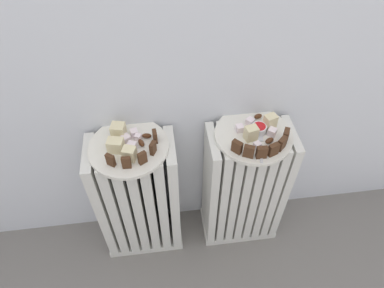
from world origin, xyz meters
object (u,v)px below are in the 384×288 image
(radiator_right, at_px, (244,188))
(plate_right, at_px, (254,135))
(fork, at_px, (260,147))
(radiator_left, at_px, (139,199))
(jam_bowl_right, at_px, (259,129))
(plate_left, at_px, (129,147))

(radiator_right, xyz_separation_m, plate_right, (0.00, 0.00, 0.29))
(radiator_right, height_order, fork, fork)
(radiator_left, xyz_separation_m, radiator_right, (0.39, -0.00, -0.00))
(plate_right, relative_size, fork, 2.27)
(fork, bearing_deg, plate_right, 96.01)
(radiator_left, bearing_deg, plate_right, -0.00)
(radiator_left, height_order, jam_bowl_right, jam_bowl_right)
(jam_bowl_right, bearing_deg, plate_left, -178.97)
(jam_bowl_right, bearing_deg, radiator_right, -156.02)
(radiator_left, relative_size, plate_right, 2.25)
(plate_left, relative_size, plate_right, 1.00)
(radiator_left, bearing_deg, fork, -8.20)
(jam_bowl_right, xyz_separation_m, fork, (-0.01, -0.06, -0.01))
(plate_right, bearing_deg, plate_left, 180.00)
(radiator_right, distance_m, plate_right, 0.29)
(radiator_left, relative_size, radiator_right, 1.00)
(radiator_left, bearing_deg, plate_left, -45.00)
(plate_right, xyz_separation_m, jam_bowl_right, (0.02, 0.01, 0.02))
(jam_bowl_right, height_order, fork, jam_bowl_right)
(fork, bearing_deg, radiator_right, 96.01)
(radiator_left, xyz_separation_m, fork, (0.39, -0.06, 0.29))
(radiator_left, height_order, plate_left, plate_left)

